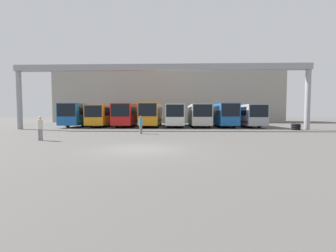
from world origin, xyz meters
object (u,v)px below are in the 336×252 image
Objects in this scene: bus_slot_1 at (106,115)px; pedestrian_mid_left at (141,124)px; bus_slot_4 at (175,114)px; bus_slot_6 at (221,114)px; pedestrian_near_center at (40,128)px; bus_slot_7 at (244,114)px; tire_stack at (296,127)px; bus_slot_2 at (129,114)px; bus_slot_3 at (152,114)px; bus_slot_0 at (85,114)px; bus_slot_5 at (199,114)px.

bus_slot_1 is 14.51m from pedestrian_mid_left.
bus_slot_4 is 6.92m from bus_slot_6.
bus_slot_7 is at bearing -126.15° from pedestrian_near_center.
bus_slot_7 reaches higher than tire_stack.
bus_slot_2 is 10.95× the size of tire_stack.
bus_slot_1 is at bearing -177.69° from bus_slot_7.
bus_slot_3 is at bearing -176.29° from bus_slot_6.
bus_slot_0 reaches higher than bus_slot_6.
bus_slot_2 is 0.96× the size of bus_slot_4.
bus_slot_3 reaches higher than bus_slot_7.
pedestrian_near_center is at bearing -136.39° from bus_slot_7.
pedestrian_near_center is at bearing -154.89° from tire_stack.
bus_slot_2 is 1.09× the size of bus_slot_3.
bus_slot_6 reaches higher than bus_slot_4.
bus_slot_4 is at bearing 11.98° from bus_slot_3.
bus_slot_2 is 17.31m from bus_slot_7.
tire_stack is at bearing -15.57° from bus_slot_0.
bus_slot_7 is 11.86× the size of tire_stack.
bus_slot_1 is 6.93m from bus_slot_3.
bus_slot_0 reaches higher than pedestrian_mid_left.
tire_stack is (3.60, -7.90, -1.42)m from bus_slot_7.
bus_slot_2 is 13.85m from bus_slot_6.
bus_slot_4 is at bearing 3.31° from pedestrian_mid_left.
bus_slot_5 is at bearing -115.74° from pedestrian_near_center.
tire_stack is (23.41, 10.97, -0.53)m from pedestrian_near_center.
bus_slot_6 is at bearing -20.70° from pedestrian_mid_left.
bus_slot_7 is at bearing 1.58° from bus_slot_2.
bus_slot_3 is at bearing -0.89° from bus_slot_1.
bus_slot_3 is 10.41m from bus_slot_6.
bus_slot_2 is 1.13× the size of bus_slot_5.
bus_slot_7 reaches higher than pedestrian_near_center.
bus_slot_7 is 7.39× the size of pedestrian_near_center.
bus_slot_7 is at bearing 4.54° from bus_slot_6.
pedestrian_mid_left is at bearing -118.40° from bus_slot_5.
bus_slot_5 is at bearing -1.43° from bus_slot_3.
bus_slot_5 is at bearing -170.81° from bus_slot_7.
pedestrian_mid_left is at bearing -103.56° from bus_slot_4.
bus_slot_2 is 10.40m from bus_slot_5.
pedestrian_near_center is at bearing -116.81° from bus_slot_4.
bus_slot_2 reaches higher than bus_slot_7.
bus_slot_6 is 3.47m from bus_slot_7.
pedestrian_mid_left is (-13.57, -13.41, -0.88)m from bus_slot_7.
bus_slot_4 is 1.01× the size of bus_slot_6.
bus_slot_7 is (10.38, 0.21, -0.03)m from bus_slot_4.
pedestrian_mid_left is at bearing -135.34° from bus_slot_7.
bus_slot_2 is 3.49m from bus_slot_3.
bus_slot_1 is at bearing -176.55° from bus_slot_4.
pedestrian_near_center is (4.42, -18.73, -0.99)m from bus_slot_0.
bus_slot_2 is 6.75× the size of pedestrian_mid_left.
tire_stack is (24.37, -7.06, -1.39)m from bus_slot_1.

